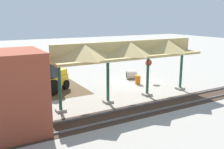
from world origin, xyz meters
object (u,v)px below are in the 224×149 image
at_px(backhoe, 52,78).
at_px(traffic_barrel, 138,80).
at_px(stop_sign, 148,65).
at_px(brick_utility_building, 2,94).
at_px(concrete_pipe, 131,75).

height_order(backhoe, traffic_barrel, backhoe).
xyz_separation_m(stop_sign, traffic_barrel, (1.68, 0.46, -1.27)).
distance_m(stop_sign, brick_utility_building, 16.22).
relative_size(stop_sign, traffic_barrel, 2.65).
bearing_deg(backhoe, traffic_barrel, 169.41).
xyz_separation_m(concrete_pipe, traffic_barrel, (0.61, 2.09, -0.02)).
distance_m(stop_sign, backhoe, 10.26).
bearing_deg(stop_sign, backhoe, -6.35).
bearing_deg(traffic_barrel, stop_sign, -164.77).
bearing_deg(brick_utility_building, concrete_pipe, -151.78).
xyz_separation_m(concrete_pipe, brick_utility_building, (14.03, 7.53, 1.97)).
relative_size(stop_sign, concrete_pipe, 1.71).
xyz_separation_m(stop_sign, concrete_pipe, (1.07, -1.63, -1.25)).
height_order(backhoe, concrete_pipe, backhoe).
bearing_deg(concrete_pipe, stop_sign, 123.29).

